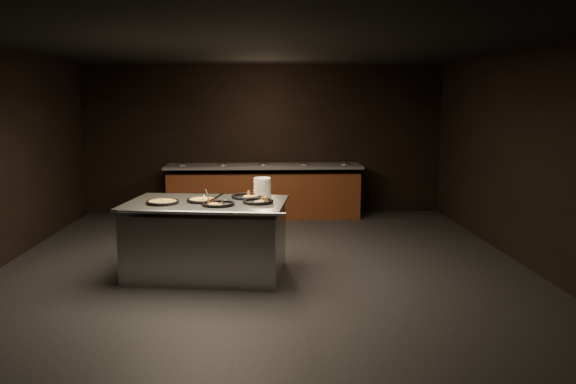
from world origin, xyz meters
The scene contains 11 objects.
room centered at (0.00, 0.00, 1.45)m, with size 7.02×8.02×2.92m.
salad_bar centered at (0.00, 3.56, 0.44)m, with size 3.70×0.83×1.18m.
serving_counter centered at (-0.72, -0.09, 0.45)m, with size 2.11×1.51×0.94m.
plate_stack centered at (-0.01, 0.31, 1.06)m, with size 0.23×0.23×0.24m, color white.
pan_veggie_whole centered at (-1.24, -0.19, 0.96)m, with size 0.40×0.40×0.04m.
pan_cheese_whole centered at (-0.76, -0.07, 0.96)m, with size 0.39×0.39×0.04m.
pan_cheese_slices_a centered at (-0.21, 0.19, 0.96)m, with size 0.41×0.41×0.04m.
pan_cheese_slices_b centered at (-0.55, -0.33, 0.96)m, with size 0.40×0.40×0.04m.
pan_veggie_slices centered at (-0.07, -0.19, 0.96)m, with size 0.38×0.38×0.04m.
server_left centered at (-0.71, -0.15, 1.02)m, with size 0.19×0.30×0.16m.
server_right centered at (-0.52, -0.33, 1.01)m, with size 0.29×0.18×0.15m.
Camera 1 is at (0.03, -7.03, 2.17)m, focal length 35.00 mm.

